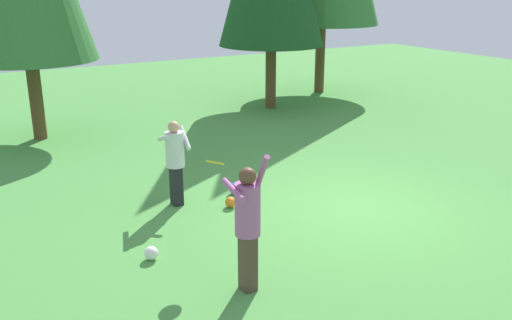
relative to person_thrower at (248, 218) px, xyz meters
name	(u,v)px	position (x,y,z in m)	size (l,w,h in m)	color
ground_plane	(355,209)	(3.07, 1.42, -1.05)	(40.00, 40.00, 0.00)	#4C9342
person_thrower	(248,218)	(0.00, 0.00, 0.00)	(0.53, 0.61, 1.93)	#4C382D
person_catcher	(175,156)	(0.33, 3.26, -0.10)	(0.53, 0.58, 1.60)	black
frisbee	(215,163)	(0.11, 1.16, 0.42)	(0.36, 0.36, 0.13)	yellow
ball_white	(151,253)	(-0.84, 1.46, -0.94)	(0.21, 0.21, 0.21)	white
ball_blue	(235,188)	(1.51, 3.16, -0.93)	(0.24, 0.24, 0.24)	blue
ball_orange	(230,202)	(1.13, 2.63, -0.95)	(0.20, 0.20, 0.20)	orange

